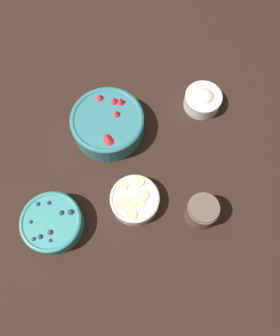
% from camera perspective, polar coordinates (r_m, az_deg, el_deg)
% --- Properties ---
extents(ground_plane, '(4.00, 4.00, 0.00)m').
position_cam_1_polar(ground_plane, '(1.00, -1.58, 2.58)').
color(ground_plane, black).
extents(bowl_strawberries, '(0.22, 0.22, 0.10)m').
position_cam_1_polar(bowl_strawberries, '(1.00, -5.83, 7.77)').
color(bowl_strawberries, teal).
rests_on(bowl_strawberries, ground_plane).
extents(bowl_blueberries, '(0.16, 0.16, 0.07)m').
position_cam_1_polar(bowl_blueberries, '(0.93, -15.24, -9.21)').
color(bowl_blueberries, teal).
rests_on(bowl_blueberries, ground_plane).
extents(bowl_bananas, '(0.14, 0.14, 0.05)m').
position_cam_1_polar(bowl_bananas, '(0.92, -1.04, -5.59)').
color(bowl_bananas, silver).
rests_on(bowl_bananas, ground_plane).
extents(bowl_cream, '(0.12, 0.12, 0.06)m').
position_cam_1_polar(bowl_cream, '(1.07, 10.73, 11.67)').
color(bowl_cream, white).
rests_on(bowl_cream, ground_plane).
extents(jar_chocolate, '(0.09, 0.09, 0.09)m').
position_cam_1_polar(jar_chocolate, '(0.91, 10.45, -7.47)').
color(jar_chocolate, brown).
rests_on(jar_chocolate, ground_plane).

